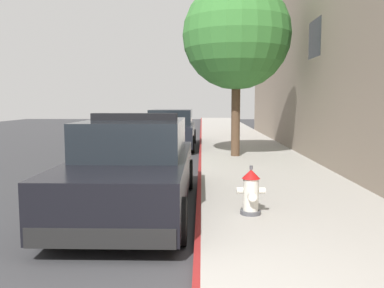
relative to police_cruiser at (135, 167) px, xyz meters
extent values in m
cube|color=#353538|center=(-3.20, 6.55, -0.84)|extent=(29.47, 60.00, 0.20)
cube|color=#9E9991|center=(2.80, 6.55, -0.67)|extent=(3.30, 60.00, 0.14)
cube|color=maroon|center=(1.12, 6.55, -0.67)|extent=(0.08, 60.00, 0.14)
cube|color=black|center=(4.48, 5.20, 2.97)|extent=(0.06, 1.30, 1.10)
cube|color=black|center=(4.48, 12.57, 2.97)|extent=(0.06, 1.30, 1.10)
cube|color=black|center=(0.00, -0.04, -0.16)|extent=(1.84, 4.80, 0.76)
cube|color=black|center=(0.00, 0.11, 0.52)|extent=(1.64, 2.50, 0.60)
cube|color=black|center=(0.00, -2.38, -0.42)|extent=(1.76, 0.16, 0.24)
cube|color=black|center=(0.00, 2.30, -0.42)|extent=(1.76, 0.16, 0.24)
cylinder|color=black|center=(-0.86, 1.66, -0.42)|extent=(0.22, 0.64, 0.64)
cylinder|color=black|center=(0.86, 1.66, -0.42)|extent=(0.22, 0.64, 0.64)
cylinder|color=black|center=(-0.86, -1.74, -0.42)|extent=(0.22, 0.64, 0.64)
cylinder|color=black|center=(0.86, -1.74, -0.42)|extent=(0.22, 0.64, 0.64)
cube|color=black|center=(0.00, 0.06, 0.88)|extent=(1.48, 0.20, 0.12)
cube|color=red|center=(-0.35, 0.06, 0.88)|extent=(0.44, 0.18, 0.11)
cube|color=#1E33E0|center=(0.35, 0.06, 0.88)|extent=(0.44, 0.18, 0.11)
cube|color=black|center=(-0.08, 9.48, -0.16)|extent=(1.84, 4.80, 0.76)
cube|color=black|center=(-0.08, 9.63, 0.52)|extent=(1.64, 2.50, 0.60)
cube|color=black|center=(-0.08, 7.14, -0.42)|extent=(1.76, 0.16, 0.24)
cube|color=black|center=(-0.08, 11.82, -0.42)|extent=(1.76, 0.16, 0.24)
cylinder|color=black|center=(-0.94, 11.18, -0.42)|extent=(0.22, 0.64, 0.64)
cylinder|color=black|center=(0.78, 11.18, -0.42)|extent=(0.22, 0.64, 0.64)
cylinder|color=black|center=(-0.94, 7.78, -0.42)|extent=(0.22, 0.64, 0.64)
cylinder|color=black|center=(0.78, 7.78, -0.42)|extent=(0.22, 0.64, 0.64)
cylinder|color=#4C4C51|center=(1.92, -0.76, -0.57)|extent=(0.32, 0.32, 0.06)
cylinder|color=silver|center=(1.92, -0.76, -0.29)|extent=(0.24, 0.24, 0.50)
cone|color=red|center=(1.92, -0.76, 0.03)|extent=(0.28, 0.28, 0.14)
cylinder|color=#4C4C51|center=(1.92, -0.76, 0.13)|extent=(0.05, 0.05, 0.06)
cylinder|color=silver|center=(1.75, -0.76, -0.23)|extent=(0.10, 0.10, 0.10)
cylinder|color=silver|center=(2.09, -0.76, -0.23)|extent=(0.10, 0.10, 0.10)
cylinder|color=silver|center=(1.92, -0.94, -0.28)|extent=(0.13, 0.12, 0.13)
cylinder|color=brown|center=(2.25, 6.01, 0.71)|extent=(0.28, 0.28, 2.62)
sphere|color=#387A33|center=(2.25, 6.01, 3.20)|extent=(3.38, 3.38, 3.38)
camera|label=1|loc=(1.17, -6.88, 1.14)|focal=37.67mm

